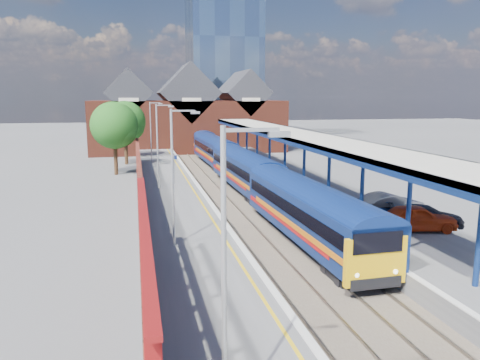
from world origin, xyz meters
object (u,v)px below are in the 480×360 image
object	(u,v)px
lamp_post_b	(175,169)
platform_sign	(174,164)
parked_car_silver	(389,205)
lamp_post_a	(230,265)
parked_car_red	(417,218)
lamp_post_c	(159,141)
lamp_post_d	(152,128)
parked_car_blue	(386,209)
parked_car_dark	(426,216)
train	(227,157)

from	to	relation	value
lamp_post_b	platform_sign	size ratio (longest dim) A/B	2.80
parked_car_silver	platform_sign	bearing A→B (deg)	31.85
lamp_post_a	lamp_post_b	xyz separation A→B (m)	(0.00, 14.00, 0.00)
parked_car_red	lamp_post_c	bearing A→B (deg)	51.39
lamp_post_b	lamp_post_d	size ratio (longest dim) A/B	1.00
platform_sign	parked_car_silver	bearing A→B (deg)	-50.22
parked_car_red	parked_car_blue	xyz separation A→B (m)	(-0.29, 2.84, -0.15)
lamp_post_b	lamp_post_d	distance (m)	32.00
lamp_post_d	parked_car_blue	world-z (taller)	lamp_post_d
lamp_post_a	parked_car_dark	world-z (taller)	lamp_post_a
lamp_post_a	lamp_post_b	size ratio (longest dim) A/B	1.00
parked_car_red	platform_sign	bearing A→B (deg)	45.32
lamp_post_d	lamp_post_b	bearing A→B (deg)	-90.00
train	parked_car_blue	xyz separation A→B (m)	(5.53, -23.95, -0.52)
lamp_post_d	parked_car_dark	xyz separation A→B (m)	(14.80, -31.52, -3.38)
lamp_post_a	lamp_post_c	bearing A→B (deg)	90.00
train	platform_sign	xyz separation A→B (m)	(-6.49, -8.51, 0.57)
parked_car_silver	parked_car_blue	size ratio (longest dim) A/B	1.06
platform_sign	parked_car_red	bearing A→B (deg)	-56.03
train	parked_car_dark	world-z (taller)	train
train	lamp_post_b	world-z (taller)	lamp_post_b
parked_car_blue	lamp_post_c	bearing A→B (deg)	68.11
train	platform_sign	world-z (taller)	platform_sign
lamp_post_c	parked_car_blue	size ratio (longest dim) A/B	1.62
lamp_post_b	lamp_post_a	bearing A→B (deg)	-90.00
lamp_post_a	lamp_post_d	bearing A→B (deg)	90.00
lamp_post_c	lamp_post_b	bearing A→B (deg)	-90.00
lamp_post_b	parked_car_dark	bearing A→B (deg)	1.85
platform_sign	parked_car_blue	distance (m)	19.61
parked_car_red	parked_car_blue	distance (m)	2.85
parked_car_silver	lamp_post_a	bearing A→B (deg)	133.00
platform_sign	parked_car_blue	xyz separation A→B (m)	(12.03, -15.45, -1.09)
parked_car_silver	lamp_post_c	bearing A→B (deg)	38.90
train	lamp_post_b	distance (m)	27.80
lamp_post_b	parked_car_blue	world-z (taller)	lamp_post_b
lamp_post_c	parked_car_silver	xyz separation A→B (m)	(13.83, -12.97, -3.24)
lamp_post_a	parked_car_dark	bearing A→B (deg)	44.38
lamp_post_d	parked_car_blue	size ratio (longest dim) A/B	1.62
train	parked_car_blue	world-z (taller)	train
lamp_post_c	parked_car_silver	bearing A→B (deg)	-43.17
lamp_post_c	parked_car_blue	xyz separation A→B (m)	(13.39, -13.45, -3.39)
parked_car_red	parked_car_silver	bearing A→B (deg)	8.76
lamp_post_b	lamp_post_d	xyz separation A→B (m)	(0.00, 32.00, 0.00)
lamp_post_c	lamp_post_d	world-z (taller)	same
platform_sign	parked_car_dark	xyz separation A→B (m)	(13.43, -17.52, -1.07)
parked_car_blue	parked_car_silver	bearing A→B (deg)	-19.37
train	lamp_post_a	world-z (taller)	lamp_post_a
lamp_post_d	parked_car_silver	bearing A→B (deg)	-64.48
train	parked_car_blue	bearing A→B (deg)	-76.99
lamp_post_a	platform_sign	size ratio (longest dim) A/B	2.80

